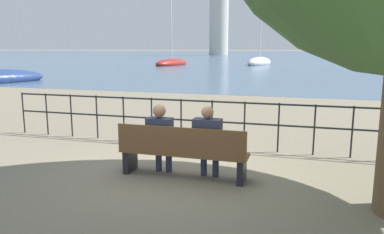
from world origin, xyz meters
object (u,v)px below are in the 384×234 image
at_px(sailboat_0, 172,63).
at_px(seated_person_left, 160,136).
at_px(harbor_lighthouse, 219,12).
at_px(sailboat_1, 259,62).
at_px(seated_person_right, 208,139).
at_px(park_bench, 182,152).

bearing_deg(sailboat_0, seated_person_left, -58.62).
relative_size(seated_person_left, harbor_lighthouse, 0.04).
distance_m(seated_person_left, harbor_lighthouse, 116.64).
xyz_separation_m(sailboat_0, sailboat_1, (10.70, 4.52, 0.02)).
xyz_separation_m(seated_person_right, sailboat_1, (-4.35, 44.53, -0.36)).
bearing_deg(sailboat_1, seated_person_left, -70.59).
distance_m(sailboat_0, sailboat_1, 11.61).
bearing_deg(sailboat_0, harbor_lighthouse, 109.91).
bearing_deg(seated_person_right, park_bench, -169.36).
distance_m(seated_person_left, seated_person_right, 0.84).
bearing_deg(harbor_lighthouse, sailboat_0, -81.91).
bearing_deg(seated_person_left, harbor_lighthouse, 102.26).
bearing_deg(park_bench, harbor_lighthouse, 102.45).
xyz_separation_m(sailboat_0, harbor_lighthouse, (-10.41, 73.27, 13.23)).
relative_size(sailboat_0, harbor_lighthouse, 0.38).
distance_m(seated_person_right, harbor_lighthouse, 116.82).
bearing_deg(harbor_lighthouse, sailboat_1, -72.93).
height_order(seated_person_left, sailboat_1, sailboat_1).
relative_size(sailboat_1, harbor_lighthouse, 0.28).
height_order(park_bench, sailboat_1, sailboat_1).
bearing_deg(park_bench, seated_person_right, 10.64).
bearing_deg(park_bench, sailboat_0, 110.04).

